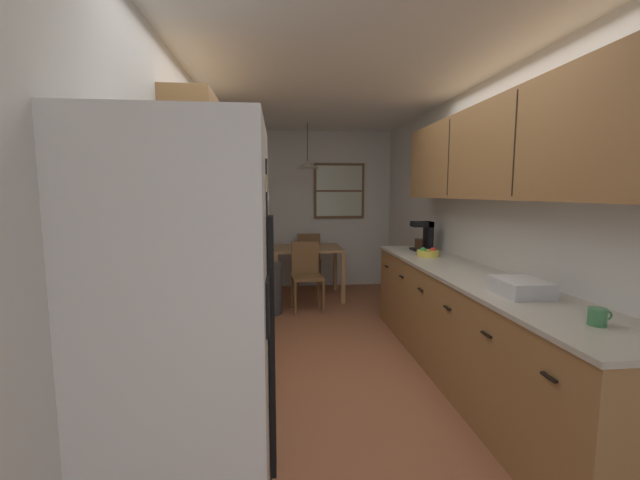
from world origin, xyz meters
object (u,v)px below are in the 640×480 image
at_px(refrigerator, 187,339).
at_px(mug_by_coffeemaker, 598,317).
at_px(dining_chair_near, 306,272).
at_px(dining_chair_far, 308,257).
at_px(stove_range, 209,368).
at_px(microwave_over_range, 182,168).
at_px(storage_canister, 216,272).
at_px(fruit_bowl, 428,253).
at_px(trash_bin, 268,289).
at_px(dish_rack, 520,287).
at_px(coffee_maker, 424,235).
at_px(dining_table, 308,255).

bearing_deg(refrigerator, mug_by_coffeemaker, 1.20).
bearing_deg(dining_chair_near, dining_chair_far, 84.68).
distance_m(stove_range, dining_chair_far, 4.13).
height_order(microwave_over_range, storage_canister, microwave_over_range).
xyz_separation_m(refrigerator, fruit_bowl, (1.93, 2.22, 0.02)).
bearing_deg(storage_canister, refrigerator, -87.55).
bearing_deg(dining_chair_far, microwave_over_range, -104.31).
bearing_deg(microwave_over_range, stove_range, -0.03).
bearing_deg(trash_bin, refrigerator, -94.30).
height_order(dining_chair_near, mug_by_coffeemaker, mug_by_coffeemaker).
height_order(stove_range, microwave_over_range, microwave_over_range).
bearing_deg(dish_rack, fruit_bowl, 90.20).
xyz_separation_m(dining_chair_near, coffee_maker, (1.29, -0.84, 0.57)).
relative_size(dining_table, mug_by_coffeemaker, 8.09).
bearing_deg(stove_range, microwave_over_range, 179.97).
xyz_separation_m(dining_chair_near, fruit_bowl, (1.18, -1.25, 0.44)).
bearing_deg(mug_by_coffeemaker, dining_chair_far, 103.08).
distance_m(dining_chair_near, trash_bin, 0.55).
bearing_deg(microwave_over_range, mug_by_coffeemaker, -17.28).
xyz_separation_m(trash_bin, fruit_bowl, (1.68, -1.12, 0.61)).
bearing_deg(dining_chair_far, storage_canister, -104.38).
distance_m(refrigerator, fruit_bowl, 2.94).
xyz_separation_m(microwave_over_range, fruit_bowl, (2.09, 1.52, -0.76)).
height_order(dining_chair_far, coffee_maker, coffee_maker).
bearing_deg(dining_table, dining_chair_far, 85.26).
distance_m(dining_table, dish_rack, 3.65).
height_order(stove_range, dining_chair_near, stove_range).
bearing_deg(dining_chair_near, stove_range, -106.04).
height_order(refrigerator, coffee_maker, refrigerator).
relative_size(trash_bin, storage_canister, 3.80).
relative_size(fruit_bowl, dish_rack, 0.67).
distance_m(dining_table, mug_by_coffeemaker, 4.23).
xyz_separation_m(coffee_maker, dish_rack, (-0.10, -2.00, -0.12)).
distance_m(dining_chair_near, storage_canister, 2.52).
relative_size(dining_chair_near, dish_rack, 2.65).
bearing_deg(dish_rack, microwave_over_range, 178.32).
xyz_separation_m(microwave_over_range, dining_chair_far, (1.03, 4.03, -1.19)).
relative_size(trash_bin, coffee_maker, 1.98).
xyz_separation_m(refrigerator, dining_chair_far, (0.87, 4.73, -0.42)).
bearing_deg(trash_bin, microwave_over_range, -98.77).
relative_size(microwave_over_range, coffee_maker, 1.88).
relative_size(mug_by_coffeemaker, dish_rack, 0.36).
height_order(dining_table, dining_chair_near, dining_chair_near).
distance_m(refrigerator, dining_chair_far, 4.83).
distance_m(storage_canister, dish_rack, 2.05).
relative_size(stove_range, dish_rack, 3.24).
distance_m(refrigerator, dining_chair_near, 3.58).
relative_size(refrigerator, trash_bin, 2.82).
xyz_separation_m(dining_chair_near, dish_rack, (1.18, -2.83, 0.45)).
xyz_separation_m(storage_canister, coffee_maker, (2.09, 1.49, 0.09)).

